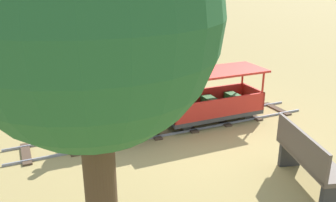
% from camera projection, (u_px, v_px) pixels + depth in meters
% --- Properties ---
extents(ground_plane, '(60.00, 60.00, 0.00)m').
position_uv_depth(ground_plane, '(185.00, 126.00, 6.82)').
color(ground_plane, '#A38C51').
extents(track, '(0.76, 5.70, 0.04)m').
position_uv_depth(track, '(169.00, 128.00, 6.69)').
color(track, gray).
rests_on(track, ground_plane).
extents(locomotive, '(0.72, 1.45, 1.03)m').
position_uv_depth(locomotive, '(124.00, 111.00, 6.21)').
color(locomotive, black).
rests_on(locomotive, ground_plane).
extents(passenger_car, '(0.82, 2.00, 0.97)m').
position_uv_depth(passenger_car, '(212.00, 101.00, 6.90)').
color(passenger_car, '#3F3F3F').
rests_on(passenger_car, ground_plane).
extents(conductor_person, '(0.30, 0.30, 1.62)m').
position_uv_depth(conductor_person, '(131.00, 69.00, 7.06)').
color(conductor_person, '#282D47').
rests_on(conductor_person, ground_plane).
extents(park_bench, '(1.36, 0.74, 0.82)m').
position_uv_depth(park_bench, '(308.00, 159.00, 4.76)').
color(park_bench, brown).
rests_on(park_bench, ground_plane).
extents(oak_tree_near, '(1.74, 1.74, 3.33)m').
position_uv_depth(oak_tree_near, '(89.00, 22.00, 2.30)').
color(oak_tree_near, '#4C3823').
rests_on(oak_tree_near, ground_plane).
extents(fence_section, '(0.08, 6.78, 0.90)m').
position_uv_depth(fence_section, '(101.00, 52.00, 10.91)').
color(fence_section, tan).
rests_on(fence_section, ground_plane).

